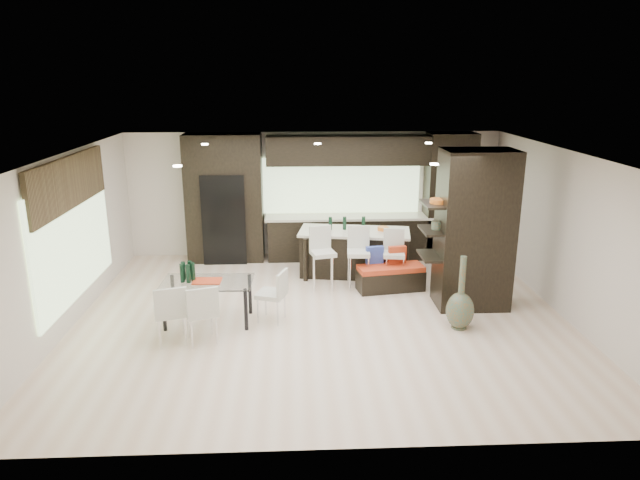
{
  "coord_description": "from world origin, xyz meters",
  "views": [
    {
      "loc": [
        -0.44,
        -8.73,
        3.86
      ],
      "look_at": [
        0.0,
        0.6,
        1.15
      ],
      "focal_mm": 32.0,
      "sensor_mm": 36.0,
      "label": 1
    }
  ],
  "objects_px": {
    "floor_vase": "(461,293)",
    "chair_end": "(271,298)",
    "dining_table": "(208,302)",
    "bench": "(390,278)",
    "chair_far": "(171,315)",
    "stool_left": "(323,264)",
    "stool_mid": "(358,264)",
    "stool_right": "(393,264)",
    "kitchen_island": "(354,252)",
    "chair_near": "(201,315)"
  },
  "relations": [
    {
      "from": "floor_vase",
      "to": "dining_table",
      "type": "distance_m",
      "value": 4.02
    },
    {
      "from": "chair_near",
      "to": "dining_table",
      "type": "bearing_deg",
      "value": 71.34
    },
    {
      "from": "floor_vase",
      "to": "dining_table",
      "type": "height_order",
      "value": "floor_vase"
    },
    {
      "from": "kitchen_island",
      "to": "bench",
      "type": "distance_m",
      "value": 1.12
    },
    {
      "from": "stool_mid",
      "to": "bench",
      "type": "height_order",
      "value": "stool_mid"
    },
    {
      "from": "dining_table",
      "to": "chair_near",
      "type": "xyz_separation_m",
      "value": [
        0.0,
        -0.71,
        0.08
      ]
    },
    {
      "from": "kitchen_island",
      "to": "stool_right",
      "type": "xyz_separation_m",
      "value": [
        0.66,
        -0.76,
        -0.01
      ]
    },
    {
      "from": "stool_right",
      "to": "chair_far",
      "type": "bearing_deg",
      "value": -142.17
    },
    {
      "from": "stool_mid",
      "to": "stool_right",
      "type": "xyz_separation_m",
      "value": [
        0.66,
        0.01,
        -0.03
      ]
    },
    {
      "from": "stool_right",
      "to": "dining_table",
      "type": "bearing_deg",
      "value": -148.5
    },
    {
      "from": "stool_left",
      "to": "bench",
      "type": "distance_m",
      "value": 1.28
    },
    {
      "from": "floor_vase",
      "to": "chair_far",
      "type": "relative_size",
      "value": 1.39
    },
    {
      "from": "stool_right",
      "to": "bench",
      "type": "distance_m",
      "value": 0.28
    },
    {
      "from": "floor_vase",
      "to": "chair_end",
      "type": "xyz_separation_m",
      "value": [
        -2.97,
        0.43,
        -0.2
      ]
    },
    {
      "from": "chair_near",
      "to": "chair_far",
      "type": "relative_size",
      "value": 0.99
    },
    {
      "from": "chair_end",
      "to": "dining_table",
      "type": "bearing_deg",
      "value": 108.98
    },
    {
      "from": "kitchen_island",
      "to": "chair_near",
      "type": "xyz_separation_m",
      "value": [
        -2.59,
        -2.92,
        -0.02
      ]
    },
    {
      "from": "stool_mid",
      "to": "chair_end",
      "type": "xyz_separation_m",
      "value": [
        -1.57,
        -1.44,
        -0.07
      ]
    },
    {
      "from": "kitchen_island",
      "to": "chair_far",
      "type": "relative_size",
      "value": 2.5
    },
    {
      "from": "floor_vase",
      "to": "chair_end",
      "type": "distance_m",
      "value": 3.01
    },
    {
      "from": "chair_far",
      "to": "chair_end",
      "type": "height_order",
      "value": "chair_far"
    },
    {
      "from": "stool_left",
      "to": "bench",
      "type": "xyz_separation_m",
      "value": [
        1.25,
        -0.15,
        -0.24
      ]
    },
    {
      "from": "kitchen_island",
      "to": "chair_near",
      "type": "bearing_deg",
      "value": -122.3
    },
    {
      "from": "chair_end",
      "to": "stool_right",
      "type": "bearing_deg",
      "value": -38.1
    },
    {
      "from": "kitchen_island",
      "to": "chair_end",
      "type": "distance_m",
      "value": 2.71
    },
    {
      "from": "stool_right",
      "to": "chair_near",
      "type": "relative_size",
      "value": 1.04
    },
    {
      "from": "bench",
      "to": "floor_vase",
      "type": "xyz_separation_m",
      "value": [
        0.81,
        -1.71,
        0.36
      ]
    },
    {
      "from": "kitchen_island",
      "to": "stool_mid",
      "type": "height_order",
      "value": "stool_mid"
    },
    {
      "from": "stool_mid",
      "to": "dining_table",
      "type": "distance_m",
      "value": 2.96
    },
    {
      "from": "stool_left",
      "to": "stool_right",
      "type": "bearing_deg",
      "value": -13.65
    },
    {
      "from": "stool_left",
      "to": "dining_table",
      "type": "bearing_deg",
      "value": -157.51
    },
    {
      "from": "stool_mid",
      "to": "stool_right",
      "type": "height_order",
      "value": "stool_mid"
    },
    {
      "from": "chair_near",
      "to": "chair_end",
      "type": "height_order",
      "value": "chair_near"
    },
    {
      "from": "bench",
      "to": "stool_mid",
      "type": "bearing_deg",
      "value": 155.79
    },
    {
      "from": "kitchen_island",
      "to": "chair_far",
      "type": "height_order",
      "value": "kitchen_island"
    },
    {
      "from": "chair_end",
      "to": "chair_near",
      "type": "bearing_deg",
      "value": 144.18
    },
    {
      "from": "stool_right",
      "to": "chair_near",
      "type": "xyz_separation_m",
      "value": [
        -3.25,
        -2.16,
        -0.02
      ]
    },
    {
      "from": "dining_table",
      "to": "chair_near",
      "type": "relative_size",
      "value": 1.68
    },
    {
      "from": "stool_right",
      "to": "chair_end",
      "type": "relative_size",
      "value": 1.11
    },
    {
      "from": "stool_mid",
      "to": "bench",
      "type": "distance_m",
      "value": 0.65
    },
    {
      "from": "stool_right",
      "to": "floor_vase",
      "type": "xyz_separation_m",
      "value": [
        0.74,
        -1.88,
        0.16
      ]
    },
    {
      "from": "stool_right",
      "to": "chair_near",
      "type": "bearing_deg",
      "value": -138.88
    },
    {
      "from": "stool_right",
      "to": "chair_far",
      "type": "height_order",
      "value": "stool_right"
    },
    {
      "from": "kitchen_island",
      "to": "chair_near",
      "type": "relative_size",
      "value": 2.53
    },
    {
      "from": "chair_far",
      "to": "stool_mid",
      "type": "bearing_deg",
      "value": 19.01
    },
    {
      "from": "stool_left",
      "to": "stool_mid",
      "type": "distance_m",
      "value": 0.66
    },
    {
      "from": "kitchen_island",
      "to": "bench",
      "type": "xyz_separation_m",
      "value": [
        0.59,
        -0.93,
        -0.21
      ]
    },
    {
      "from": "stool_mid",
      "to": "floor_vase",
      "type": "xyz_separation_m",
      "value": [
        1.4,
        -1.87,
        0.13
      ]
    },
    {
      "from": "stool_right",
      "to": "dining_table",
      "type": "xyz_separation_m",
      "value": [
        -3.25,
        -1.45,
        -0.1
      ]
    },
    {
      "from": "kitchen_island",
      "to": "dining_table",
      "type": "distance_m",
      "value": 3.4
    }
  ]
}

